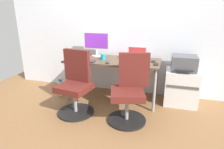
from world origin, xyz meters
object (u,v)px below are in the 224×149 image
office_chair_right (129,91)px  side_cabinet (181,87)px  office_chair_left (76,85)px  coffee_mug (103,57)px  water_bottle_on_floor (61,88)px  desktop_monitor (96,42)px  open_laptop (136,57)px  printer (184,63)px

office_chair_right → side_cabinet: office_chair_right is taller
office_chair_left → coffee_mug: (0.24, 0.56, 0.32)m
water_bottle_on_floor → desktop_monitor: 1.06m
open_laptop → desktop_monitor: bearing=170.3°
side_cabinet → office_chair_right: bearing=-134.6°
office_chair_left → water_bottle_on_floor: bearing=140.3°
water_bottle_on_floor → coffee_mug: coffee_mug is taller
office_chair_left → coffee_mug: bearing=66.3°
coffee_mug → water_bottle_on_floor: bearing=-172.4°
office_chair_right → office_chair_left: bearing=179.9°
office_chair_left → office_chair_right: same height
office_chair_left → printer: (1.54, 0.73, 0.27)m
desktop_monitor → office_chair_right: bearing=-46.3°
office_chair_left → printer: 1.72m
office_chair_left → side_cabinet: bearing=25.5°
office_chair_right → side_cabinet: bearing=45.4°
office_chair_left → printer: bearing=25.5°
side_cabinet → desktop_monitor: (-1.49, 0.07, 0.67)m
office_chair_right → water_bottle_on_floor: office_chair_right is taller
printer → coffee_mug: (-1.29, -0.18, 0.06)m
desktop_monitor → coffee_mug: desktop_monitor is taller
office_chair_left → printer: size_ratio=2.35×
printer → desktop_monitor: (-1.49, 0.07, 0.26)m
office_chair_left → office_chair_right: size_ratio=1.00×
open_laptop → coffee_mug: bearing=-167.7°
water_bottle_on_floor → desktop_monitor: (0.59, 0.35, 0.81)m
office_chair_left → open_laptop: 1.09m
side_cabinet → coffee_mug: coffee_mug is taller
water_bottle_on_floor → office_chair_left: bearing=-39.7°
desktop_monitor → side_cabinet: bearing=-2.7°
open_laptop → coffee_mug: open_laptop is taller
water_bottle_on_floor → open_laptop: size_ratio=1.00×
office_chair_left → desktop_monitor: 0.96m
office_chair_left → coffee_mug: office_chair_left is taller
side_cabinet → desktop_monitor: bearing=177.3°
coffee_mug → office_chair_left: bearing=-113.7°
desktop_monitor → office_chair_left: bearing=-93.1°
office_chair_right → printer: (0.72, 0.73, 0.27)m
office_chair_right → coffee_mug: (-0.57, 0.56, 0.32)m
office_chair_right → side_cabinet: size_ratio=1.64×
office_chair_left → office_chair_right: (0.81, -0.00, 0.00)m
office_chair_left → open_laptop: (0.79, 0.68, 0.33)m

